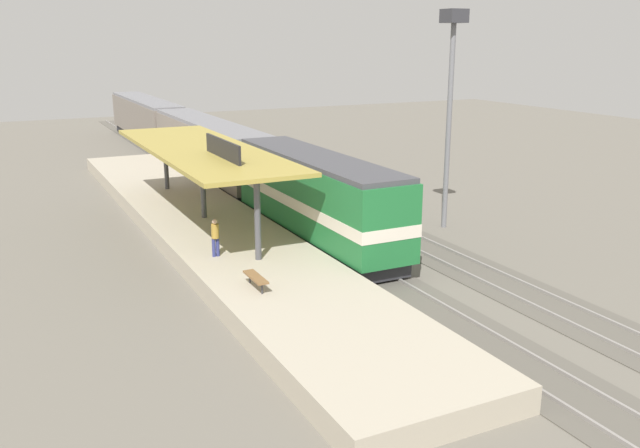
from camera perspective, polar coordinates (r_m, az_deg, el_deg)
The scene contains 11 objects.
ground_plane at distance 39.68m, azimuth -0.49°, elevation 0.40°, with size 120.00×120.00×0.00m, color #666056.
track_near at distance 38.87m, azimuth -3.14°, elevation 0.10°, with size 3.20×110.00×0.16m.
track_far at distance 40.84m, azimuth 2.80°, elevation 0.86°, with size 3.20×110.00×0.16m.
platform at distance 37.26m, azimuth -9.65°, elevation -0.11°, with size 6.00×44.00×0.90m, color #A89E89.
station_canopy at distance 36.31m, azimuth -9.90°, elevation 6.08°, with size 5.20×18.00×4.70m.
platform_bench at distance 26.33m, azimuth -5.42°, elevation -4.50°, with size 0.44×1.70×0.50m.
locomotive at distance 34.43m, azimuth -0.31°, elevation 2.20°, with size 2.93×14.43×4.44m.
passenger_carriage_front at distance 50.94m, azimuth -9.30°, elevation 6.21°, with size 2.90×20.00×4.24m.
passenger_carriage_rear at distance 70.92m, azimuth -14.38°, elevation 8.49°, with size 2.90×20.00×4.24m.
light_mast at distance 37.38m, azimuth 10.97°, elevation 12.25°, with size 1.10×1.10×11.70m.
person_waiting at distance 30.21m, azimuth -8.79°, elevation -0.97°, with size 0.34×0.34×1.71m.
Camera 1 is at (-14.73, -34.49, 10.28)m, focal length 38.09 mm.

